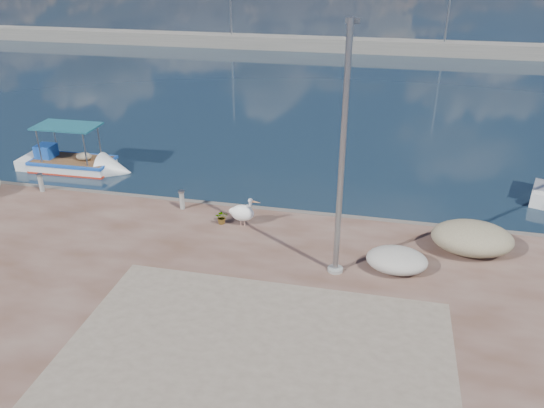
{
  "coord_description": "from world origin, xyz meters",
  "views": [
    {
      "loc": [
        3.39,
        -11.6,
        9.01
      ],
      "look_at": [
        0.0,
        3.8,
        1.3
      ],
      "focal_mm": 35.0,
      "sensor_mm": 36.0,
      "label": 1
    }
  ],
  "objects_px": {
    "boat_left": "(72,165)",
    "pelican": "(243,213)",
    "bollard_near": "(182,199)",
    "lamp_post": "(342,165)"
  },
  "relations": [
    {
      "from": "boat_left",
      "to": "pelican",
      "type": "distance_m",
      "value": 10.13
    },
    {
      "from": "pelican",
      "to": "bollard_near",
      "type": "distance_m",
      "value": 2.58
    },
    {
      "from": "boat_left",
      "to": "pelican",
      "type": "height_order",
      "value": "boat_left"
    },
    {
      "from": "pelican",
      "to": "bollard_near",
      "type": "relative_size",
      "value": 1.51
    },
    {
      "from": "boat_left",
      "to": "bollard_near",
      "type": "relative_size",
      "value": 7.09
    },
    {
      "from": "pelican",
      "to": "bollard_near",
      "type": "xyz_separation_m",
      "value": [
        -2.46,
        0.76,
        -0.11
      ]
    },
    {
      "from": "boat_left",
      "to": "pelican",
      "type": "xyz_separation_m",
      "value": [
        9.1,
        -4.38,
        0.8
      ]
    },
    {
      "from": "boat_left",
      "to": "bollard_near",
      "type": "xyz_separation_m",
      "value": [
        6.64,
        -3.62,
        0.69
      ]
    },
    {
      "from": "bollard_near",
      "to": "pelican",
      "type": "bearing_deg",
      "value": -17.2
    },
    {
      "from": "pelican",
      "to": "lamp_post",
      "type": "height_order",
      "value": "lamp_post"
    }
  ]
}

